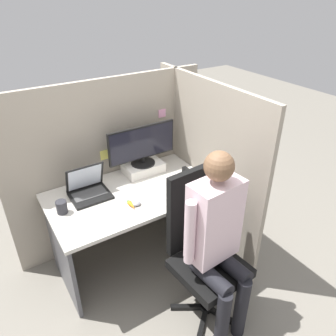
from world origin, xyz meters
name	(u,v)px	position (x,y,z in m)	size (l,w,h in m)	color
ground_plane	(157,287)	(0.00, 0.00, 0.00)	(12.00, 12.00, 0.00)	slate
cubicle_panel_back	(110,166)	(0.00, 0.80, 0.78)	(1.83, 0.05, 1.57)	gray
cubicle_panel_right	(205,168)	(0.69, 0.31, 0.78)	(0.04, 1.42, 1.57)	gray
desk	(133,211)	(0.00, 0.39, 0.54)	(1.33, 0.77, 0.73)	beige
paper_box	(143,167)	(0.24, 0.62, 0.78)	(0.34, 0.22, 0.08)	white
monitor	(142,145)	(0.24, 0.63, 1.00)	(0.62, 0.21, 0.35)	black
laptop	(89,190)	(-0.30, 0.53, 0.78)	(0.31, 0.26, 0.26)	black
mouse	(136,204)	(-0.05, 0.20, 0.75)	(0.07, 0.05, 0.03)	gray
stapler	(188,172)	(0.55, 0.36, 0.76)	(0.04, 0.15, 0.05)	black
carrot_toy	(132,205)	(-0.09, 0.20, 0.75)	(0.04, 0.12, 0.04)	orange
office_chair	(202,245)	(0.23, -0.27, 0.56)	(0.53, 0.57, 1.13)	black
person	(218,235)	(0.22, -0.44, 0.79)	(0.48, 0.45, 1.37)	black
pen_cup	(62,207)	(-0.55, 0.42, 0.78)	(0.08, 0.08, 0.10)	#28282D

